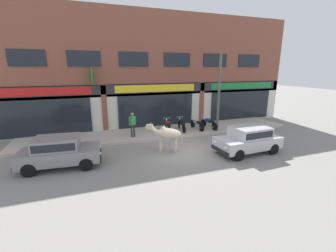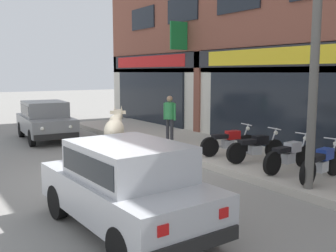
% 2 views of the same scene
% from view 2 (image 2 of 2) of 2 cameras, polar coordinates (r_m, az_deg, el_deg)
% --- Properties ---
extents(ground_plane, '(90.00, 90.00, 0.00)m').
position_cam_2_polar(ground_plane, '(9.94, -6.79, -7.17)').
color(ground_plane, gray).
extents(sidewalk, '(19.00, 3.14, 0.18)m').
position_cam_2_polar(sidewalk, '(12.03, 9.51, -4.15)').
color(sidewalk, '#B7AFA3').
rests_on(sidewalk, ground).
extents(shop_building, '(23.00, 1.40, 8.50)m').
position_cam_2_polar(shop_building, '(13.17, 15.93, 13.92)').
color(shop_building, brown).
rests_on(shop_building, ground).
extents(cow, '(1.90, 1.37, 1.61)m').
position_cam_2_polar(cow, '(10.70, -7.76, -0.62)').
color(cow, beige).
rests_on(cow, ground).
extents(car_0, '(3.67, 1.75, 1.46)m').
position_cam_2_polar(car_0, '(6.41, -6.01, -8.06)').
color(car_0, black).
rests_on(car_0, ground).
extents(car_1, '(3.70, 1.86, 1.46)m').
position_cam_2_polar(car_1, '(15.62, -17.38, 1.05)').
color(car_1, black).
rests_on(car_1, ground).
extents(motorcycle_0, '(0.60, 1.80, 0.88)m').
position_cam_2_polar(motorcycle_0, '(11.51, 8.79, -2.27)').
color(motorcycle_0, black).
rests_on(motorcycle_0, sidewalk).
extents(motorcycle_1, '(0.58, 1.80, 0.88)m').
position_cam_2_polar(motorcycle_1, '(10.79, 12.63, -3.04)').
color(motorcycle_1, black).
rests_on(motorcycle_1, sidewalk).
extents(motorcycle_2, '(0.52, 1.81, 0.88)m').
position_cam_2_polar(motorcycle_2, '(9.97, 17.14, -4.10)').
color(motorcycle_2, black).
rests_on(motorcycle_2, sidewalk).
extents(motorcycle_3, '(0.57, 1.80, 0.88)m').
position_cam_2_polar(motorcycle_3, '(9.36, 21.42, -5.06)').
color(motorcycle_3, black).
rests_on(motorcycle_3, sidewalk).
extents(pedestrian, '(0.48, 0.32, 1.60)m').
position_cam_2_polar(pedestrian, '(13.19, 0.25, 1.73)').
color(pedestrian, '#2D2D33').
rests_on(pedestrian, sidewalk).
extents(utility_pole, '(0.18, 0.18, 5.26)m').
position_cam_2_polar(utility_pole, '(8.41, 20.52, 9.01)').
color(utility_pole, '#595651').
rests_on(utility_pole, sidewalk).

